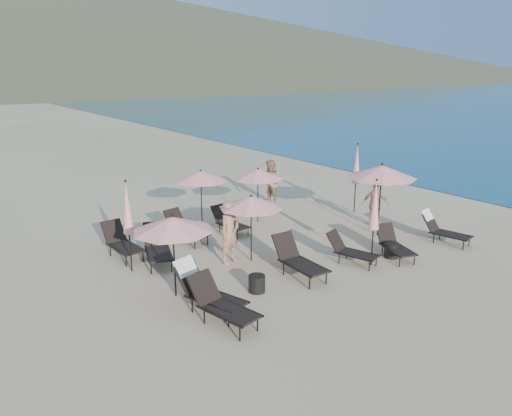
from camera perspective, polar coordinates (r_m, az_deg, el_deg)
ground at (r=14.76m, az=10.21°, el=-6.73°), size 800.00×800.00×0.00m
volcanic_headland at (r=323.05m, az=-22.41°, el=18.57°), size 690.00×690.00×55.00m
lounger_0 at (r=11.43m, az=-3.97°, el=-10.86°), size 1.04×1.90×1.03m
lounger_1 at (r=12.00m, az=-5.84°, el=-9.16°), size 1.18×1.97×1.16m
lounger_2 at (r=13.87m, az=4.84°, el=-5.85°), size 0.77×1.85×1.05m
lounger_3 at (r=14.98m, az=10.74°, el=-4.71°), size 1.02×1.64×0.88m
lounger_4 at (r=15.73m, az=15.51°, el=-4.00°), size 1.07×1.66×0.89m
lounger_5 at (r=17.51m, az=20.50°, el=-2.18°), size 0.89×1.70×1.01m
lounger_6 at (r=15.73m, az=-15.10°, el=-3.78°), size 0.77×1.77×1.00m
lounger_7 at (r=15.03m, az=-11.19°, el=-4.37°), size 1.24×1.94×1.04m
lounger_8 at (r=16.65m, az=-8.10°, el=-2.28°), size 0.96×1.81×0.99m
lounger_9 at (r=17.36m, az=-3.09°, el=-1.54°), size 0.76×1.60×0.89m
umbrella_open_0 at (r=12.31m, az=-9.52°, el=-1.82°), size 2.02×2.02×2.17m
umbrella_open_1 at (r=14.48m, az=-0.57°, el=0.66°), size 1.90×1.90×2.05m
umbrella_open_2 at (r=17.18m, az=14.18°, el=4.05°), size 2.34×2.34×2.52m
umbrella_open_3 at (r=17.82m, az=-6.34°, el=3.63°), size 1.95×1.95×2.10m
umbrella_open_4 at (r=18.22m, az=0.22°, el=3.92°), size 1.92×1.92×2.07m
umbrella_closed_0 at (r=14.54m, az=13.44°, el=0.26°), size 0.30×0.30×2.60m
umbrella_closed_1 at (r=19.78m, az=11.43°, el=4.89°), size 0.33×0.33×2.78m
umbrella_closed_2 at (r=14.12m, az=-14.49°, el=-0.06°), size 0.31×0.31×2.67m
side_table_0 at (r=13.00m, az=0.10°, el=-8.63°), size 0.44×0.44×0.45m
side_table_1 at (r=15.75m, az=15.23°, el=-4.67°), size 0.44×0.44×0.46m
beachgoer_a at (r=14.59m, az=-3.01°, el=-2.84°), size 0.76×0.58×1.87m
beachgoer_b at (r=20.84m, az=1.71°, el=2.94°), size 0.78×0.96×1.87m
beachgoer_c at (r=18.50m, az=13.50°, el=0.43°), size 0.90×1.00×1.63m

